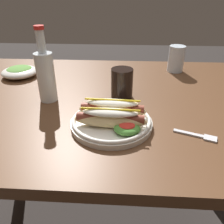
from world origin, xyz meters
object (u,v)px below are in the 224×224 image
Objects in this scene: water_cup at (176,59)px; side_bowl at (20,71)px; fork at (199,136)px; soda_cup at (122,84)px; glass_bottle at (46,74)px; hot_dog_plate at (112,118)px.

water_cup reaches higher than side_bowl.
fork is 0.97× the size of water_cup.
fork is 1.07× the size of soda_cup.
soda_cup is 0.42× the size of glass_bottle.
soda_cup is (0.02, 0.20, 0.03)m from hot_dog_plate.
soda_cup is at bearing 153.40° from fork.
side_bowl is (-0.48, 0.19, -0.03)m from soda_cup.
side_bowl is (-0.70, 0.44, 0.02)m from fork.
glass_bottle reaches higher than side_bowl.
fork is 0.83m from side_bowl.
soda_cup is at bearing 7.90° from glass_bottle.
glass_bottle reaches higher than soda_cup.
glass_bottle reaches higher than fork.
glass_bottle is at bearing -48.37° from side_bowl.
glass_bottle is (-0.49, 0.21, 0.10)m from fork.
fork is 0.34m from soda_cup.
soda_cup reaches higher than hot_dog_plate.
glass_bottle is at bearing -172.10° from soda_cup.
hot_dog_plate reaches higher than fork.
side_bowl is at bearing -170.64° from water_cup.
water_cup is at bearing 107.83° from fork.
water_cup is (0.03, 0.56, 0.06)m from fork.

